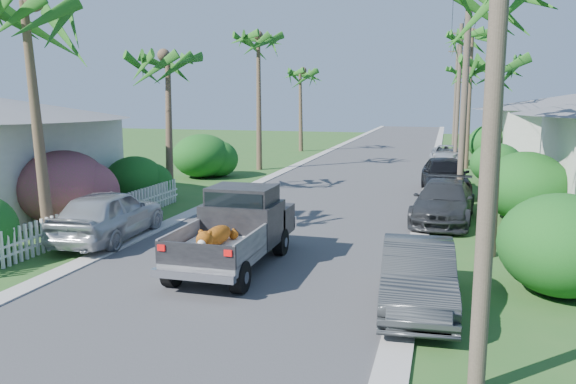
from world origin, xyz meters
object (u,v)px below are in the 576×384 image
(parked_car_rm, at_px, (444,202))
(palm_l_a, at_px, (28,4))
(palm_r_b, at_px, (490,60))
(parked_car_ln, at_px, (109,215))
(pickup_truck, at_px, (239,226))
(parked_car_rf, at_px, (445,175))
(palm_r_d, at_px, (468,69))
(utility_pole_a, at_px, (494,85))
(parked_car_rn, at_px, (418,276))
(utility_pole_c, at_px, (458,94))
(palm_l_c, at_px, (258,37))
(palm_r_c, at_px, (472,34))
(palm_l_d, at_px, (301,71))
(utility_pole_b, at_px, (465,92))
(palm_l_b, at_px, (166,56))
(house_right_far, at_px, (574,132))
(parked_car_rd, at_px, (446,155))
(utility_pole_d, at_px, (456,95))

(parked_car_rm, relative_size, palm_l_a, 0.60)
(palm_r_b, bearing_deg, parked_car_ln, -137.73)
(pickup_truck, distance_m, palm_r_b, 14.46)
(pickup_truck, xyz_separation_m, parked_car_rf, (5.24, 12.92, -0.16))
(pickup_truck, distance_m, parked_car_ln, 4.92)
(palm_r_d, height_order, utility_pole_a, utility_pole_a)
(utility_pole_a, bearing_deg, pickup_truck, 138.01)
(parked_car_rf, relative_size, utility_pole_a, 0.55)
(parked_car_rn, height_order, palm_r_d, palm_r_d)
(utility_pole_a, relative_size, utility_pole_c, 1.00)
(palm_l_c, xyz_separation_m, palm_r_d, (12.50, 18.00, -1.18))
(palm_r_c, bearing_deg, palm_l_c, -161.85)
(palm_l_d, relative_size, palm_r_c, 0.82)
(utility_pole_b, bearing_deg, utility_pole_a, -90.00)
(palm_l_b, relative_size, palm_r_c, 0.79)
(parked_car_rm, relative_size, utility_pole_a, 0.55)
(house_right_far, bearing_deg, pickup_truck, -116.33)
(parked_car_rd, height_order, palm_l_c, palm_l_c)
(palm_r_d, bearing_deg, palm_l_a, -108.94)
(palm_l_c, height_order, house_right_far, palm_l_c)
(palm_l_a, relative_size, palm_l_c, 0.89)
(palm_l_a, xyz_separation_m, utility_pole_d, (11.80, 40.00, -2.33))
(parked_car_rn, xyz_separation_m, palm_l_a, (-10.74, 1.79, 6.24))
(palm_l_b, bearing_deg, palm_l_d, 89.22)
(parked_car_rf, xyz_separation_m, palm_l_a, (-11.20, -13.18, 6.09))
(house_right_far, bearing_deg, utility_pole_c, -164.88)
(palm_l_c, bearing_deg, parked_car_rf, -27.89)
(parked_car_rf, bearing_deg, palm_r_b, -41.89)
(parked_car_rn, height_order, utility_pole_d, utility_pole_d)
(utility_pole_a, bearing_deg, palm_r_c, 88.77)
(parked_car_rd, relative_size, palm_l_c, 0.47)
(parked_car_ln, bearing_deg, parked_car_rn, 156.64)
(parked_car_rn, bearing_deg, parked_car_rd, 85.17)
(palm_r_d, xyz_separation_m, utility_pole_b, (-0.90, -27.00, -2.14))
(parked_car_rm, bearing_deg, palm_l_a, -143.49)
(palm_l_d, distance_m, utility_pole_a, 38.02)
(pickup_truck, relative_size, parked_car_rd, 1.19)
(utility_pole_c, relative_size, utility_pole_d, 1.00)
(utility_pole_d, bearing_deg, utility_pole_a, -90.00)
(parked_car_rd, height_order, palm_r_b, palm_r_b)
(palm_l_b, bearing_deg, palm_l_a, -86.19)
(palm_l_a, distance_m, utility_pole_c, 27.74)
(parked_car_rf, height_order, parked_car_ln, parked_car_rf)
(palm_l_b, bearing_deg, palm_l_c, 85.43)
(palm_r_d, bearing_deg, house_right_far, -56.98)
(palm_r_b, xyz_separation_m, palm_r_c, (-0.40, 11.00, 2.16))
(palm_r_b, height_order, utility_pole_d, utility_pole_d)
(parked_car_rn, distance_m, utility_pole_b, 12.46)
(parked_car_rf, xyz_separation_m, utility_pole_b, (0.60, -3.18, 3.75))
(palm_l_a, bearing_deg, utility_pole_d, 73.56)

